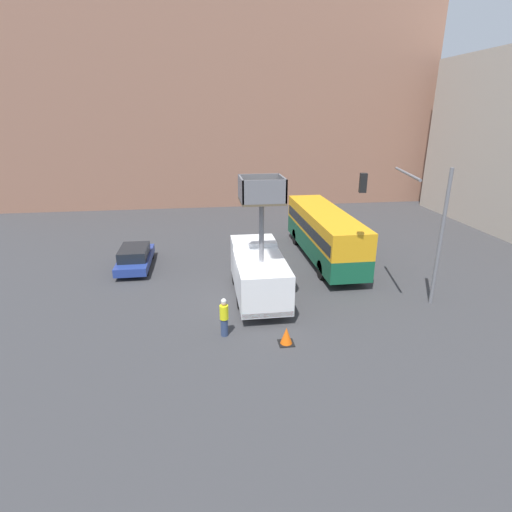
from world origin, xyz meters
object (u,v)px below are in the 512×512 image
road_worker_directing (339,268)px  road_worker_near_truck (224,317)px  traffic_light_pole (416,214)px  city_bus (324,231)px  utility_truck (259,270)px  traffic_cone_near_truck (286,336)px  parked_car_curbside (135,257)px

road_worker_directing → road_worker_near_truck: bearing=-172.0°
road_worker_directing → traffic_light_pole: bearing=-78.1°
road_worker_directing → city_bus: bearing=58.6°
traffic_light_pole → city_bus: bearing=108.1°
utility_truck → traffic_cone_near_truck: 4.74m
utility_truck → road_worker_near_truck: bearing=-119.6°
utility_truck → traffic_light_pole: bearing=-11.5°
traffic_light_pole → parked_car_curbside: size_ratio=1.45×
road_worker_directing → parked_car_curbside: size_ratio=0.37×
road_worker_near_truck → traffic_cone_near_truck: (2.55, -1.02, -0.53)m
road_worker_near_truck → parked_car_curbside: (-5.04, 8.89, -0.17)m
road_worker_near_truck → traffic_cone_near_truck: road_worker_near_truck is taller
city_bus → road_worker_directing: 4.07m
utility_truck → parked_car_curbside: utility_truck is taller
parked_car_curbside → road_worker_near_truck: bearing=-60.4°
road_worker_near_truck → traffic_cone_near_truck: size_ratio=2.38×
utility_truck → parked_car_curbside: bearing=142.8°
utility_truck → traffic_cone_near_truck: bearing=-83.2°
road_worker_directing → parked_car_curbside: bearing=134.0°
traffic_cone_near_truck → city_bus: bearing=65.3°
parked_car_curbside → traffic_cone_near_truck: bearing=-52.5°
utility_truck → city_bus: 7.45m
utility_truck → road_worker_near_truck: (-2.01, -3.53, -0.69)m
city_bus → road_worker_near_truck: size_ratio=6.03×
city_bus → parked_car_curbside: 12.22m
utility_truck → traffic_cone_near_truck: (0.54, -4.55, -1.23)m
city_bus → parked_car_curbside: size_ratio=2.27×
utility_truck → road_worker_directing: (4.88, 1.48, -0.71)m
road_worker_directing → traffic_cone_near_truck: 7.45m
city_bus → traffic_light_pole: traffic_light_pole is taller
city_bus → traffic_light_pole: (2.26, -6.90, 2.73)m
city_bus → traffic_light_pole: size_ratio=1.56×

